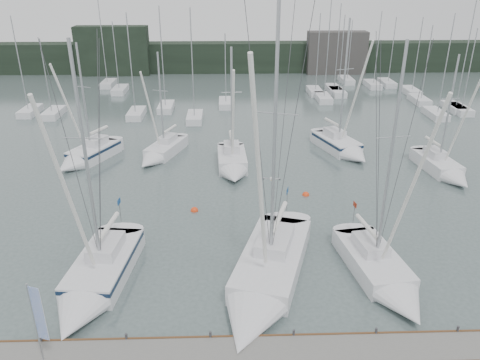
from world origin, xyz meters
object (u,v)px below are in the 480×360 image
sailboat_mid_d (344,148)px  buoy_a (194,211)px  sailboat_near_center (263,286)px  sailboat_near_left (94,283)px  sailboat_mid_e (445,170)px  sailboat_near_right (386,279)px  buoy_b (306,195)px  sailboat_mid_a (85,157)px  sailboat_mid_b (159,153)px  dock_banner (37,317)px  sailboat_mid_c (233,165)px

sailboat_mid_d → buoy_a: (-13.94, -11.50, -0.62)m
sailboat_near_center → buoy_a: (-4.34, 10.02, -0.58)m
sailboat_near_left → sailboat_mid_e: size_ratio=1.33×
sailboat_near_left → sailboat_mid_d: (18.93, 21.04, 0.01)m
sailboat_near_right → buoy_b: bearing=93.9°
sailboat_mid_a → buoy_a: bearing=-17.9°
sailboat_mid_a → sailboat_mid_d: bearing=28.6°
sailboat_near_left → sailboat_mid_b: size_ratio=1.39×
buoy_b → sailboat_near_left: bearing=-139.1°
sailboat_mid_e → buoy_b: size_ratio=19.41×
sailboat_near_center → sailboat_mid_b: bearing=129.1°
sailboat_mid_e → dock_banner: sailboat_mid_e is taller
sailboat_mid_e → sailboat_mid_c: bearing=168.6°
sailboat_mid_d → sailboat_mid_e: sailboat_mid_d is taller
sailboat_near_right → sailboat_mid_a: sailboat_near_right is taller
sailboat_near_right → buoy_b: size_ratio=25.46×
sailboat_mid_c → buoy_a: size_ratio=20.02×
sailboat_mid_a → sailboat_mid_c: sailboat_mid_a is taller
sailboat_mid_a → sailboat_mid_b: (6.76, 0.95, -0.11)m
sailboat_near_left → dock_banner: sailboat_near_left is taller
sailboat_mid_c → sailboat_mid_e: 18.55m
buoy_a → sailboat_near_center: bearing=-66.6°
sailboat_near_center → sailboat_near_left: bearing=-165.5°
sailboat_near_center → buoy_a: sailboat_near_center is taller
sailboat_near_left → sailboat_mid_d: size_ratio=1.09×
sailboat_mid_c → sailboat_near_left: bearing=-117.4°
sailboat_mid_b → buoy_b: 15.27m
sailboat_mid_d → buoy_b: bearing=-139.0°
sailboat_mid_b → sailboat_mid_c: 7.74m
sailboat_mid_b → buoy_b: size_ratio=18.57×
sailboat_mid_d → sailboat_mid_b: bearing=162.7°
dock_banner → sailboat_mid_a: bearing=122.1°
sailboat_near_left → sailboat_mid_d: 28.30m
sailboat_near_center → sailboat_near_right: (7.03, 0.48, -0.07)m
buoy_a → dock_banner: bearing=-111.1°
dock_banner → sailboat_mid_e: bearing=58.3°
sailboat_mid_a → sailboat_near_left: bearing=-48.8°
sailboat_mid_a → buoy_b: size_ratio=20.51×
sailboat_near_right → dock_banner: bearing=-171.2°
sailboat_mid_a → sailboat_mid_e: size_ratio=1.06×
sailboat_near_left → buoy_a: size_ratio=25.45×
sailboat_mid_a → dock_banner: sailboat_mid_a is taller
sailboat_mid_e → buoy_a: 22.30m
sailboat_near_center → dock_banner: (-10.10, -4.88, 2.26)m
sailboat_mid_c → dock_banner: sailboat_mid_c is taller
sailboat_mid_a → sailboat_near_right: bearing=-16.5°
sailboat_near_center → sailboat_near_right: 7.05m
sailboat_mid_e → buoy_a: sailboat_mid_e is taller
sailboat_mid_c → dock_banner: bearing=-113.5°
sailboat_near_right → buoy_a: size_ratio=25.10×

